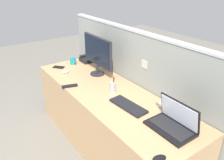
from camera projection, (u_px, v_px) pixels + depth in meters
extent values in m
plane|color=slate|center=(109.00, 145.00, 2.70)|extent=(10.00, 10.00, 0.00)
cube|color=tan|center=(108.00, 120.00, 2.55)|extent=(2.20, 0.70, 0.73)
cube|color=gray|center=(136.00, 88.00, 2.63)|extent=(2.60, 0.06, 1.30)
cube|color=#B7BAC1|center=(139.00, 32.00, 2.34)|extent=(2.60, 0.07, 0.02)
cube|color=beige|center=(144.00, 64.00, 2.35)|extent=(0.09, 0.01, 0.09)
cube|color=yellow|center=(105.00, 58.00, 2.95)|extent=(0.10, 0.01, 0.08)
cylinder|color=#232328|center=(97.00, 74.00, 2.79)|extent=(0.17, 0.17, 0.02)
cylinder|color=#232328|center=(97.00, 68.00, 2.76)|extent=(0.04, 0.04, 0.13)
cube|color=#232328|center=(98.00, 51.00, 2.67)|extent=(0.56, 0.03, 0.34)
cube|color=black|center=(96.00, 51.00, 2.67)|extent=(0.53, 0.01, 0.31)
cube|color=black|center=(170.00, 128.00, 1.81)|extent=(0.38, 0.23, 0.02)
cube|color=black|center=(171.00, 127.00, 1.81)|extent=(0.34, 0.16, 0.00)
cube|color=black|center=(179.00, 112.00, 1.80)|extent=(0.38, 0.06, 0.22)
cube|color=silver|center=(179.00, 113.00, 1.80)|extent=(0.35, 0.05, 0.20)
cube|color=black|center=(88.00, 60.00, 3.20)|extent=(0.19, 0.19, 0.05)
cube|color=#4C6B5B|center=(90.00, 58.00, 3.18)|extent=(0.06, 0.07, 0.01)
cylinder|color=black|center=(85.00, 55.00, 3.23)|extent=(0.04, 0.17, 0.04)
cube|color=black|center=(128.00, 106.00, 2.11)|extent=(0.40, 0.17, 0.02)
ellipsoid|color=silver|center=(66.00, 72.00, 2.83)|extent=(0.09, 0.12, 0.03)
ellipsoid|color=black|center=(159.00, 159.00, 1.50)|extent=(0.08, 0.11, 0.03)
cylinder|color=#99999E|center=(113.00, 87.00, 2.36)|extent=(0.07, 0.07, 0.10)
cylinder|color=black|center=(114.00, 83.00, 2.34)|extent=(0.02, 0.02, 0.12)
cylinder|color=#238438|center=(114.00, 83.00, 2.34)|extent=(0.02, 0.02, 0.13)
cylinder|color=red|center=(113.00, 83.00, 2.34)|extent=(0.01, 0.01, 0.12)
cube|color=black|center=(59.00, 67.00, 2.99)|extent=(0.16, 0.15, 0.01)
cube|color=#B7BAC1|center=(163.00, 104.00, 2.15)|extent=(0.13, 0.15, 0.01)
cube|color=black|center=(70.00, 86.00, 2.48)|extent=(0.09, 0.18, 0.02)
cylinder|color=#197A84|center=(73.00, 61.00, 3.09)|extent=(0.08, 0.08, 0.09)
torus|color=#197A84|center=(75.00, 62.00, 3.06)|extent=(0.05, 0.01, 0.05)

